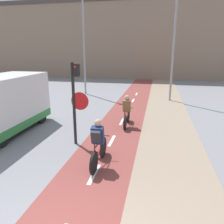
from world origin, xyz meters
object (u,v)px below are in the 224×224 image
at_px(street_lamp_far, 84,33).
at_px(cyclist_near, 98,144).
at_px(cyclist_far, 127,112).
at_px(street_lamp_sidewalk, 174,34).
at_px(van, 3,105).
at_px(traffic_light_pole, 76,95).

xyz_separation_m(street_lamp_far, cyclist_near, (4.19, -11.27, -4.10)).
height_order(cyclist_near, cyclist_far, cyclist_near).
xyz_separation_m(street_lamp_sidewalk, cyclist_near, (-2.60, -9.91, -3.87)).
xyz_separation_m(street_lamp_far, van, (-0.60, -9.23, -3.61)).
distance_m(traffic_light_pole, street_lamp_far, 10.66).
height_order(cyclist_near, van, van).
bearing_deg(van, cyclist_near, -23.05).
bearing_deg(street_lamp_sidewalk, traffic_light_pole, -114.33).
relative_size(street_lamp_sidewalk, cyclist_near, 4.25).
bearing_deg(cyclist_far, street_lamp_sidewalk, 69.36).
bearing_deg(van, cyclist_far, 19.89).
bearing_deg(van, traffic_light_pole, -9.44).
bearing_deg(street_lamp_far, cyclist_far, -58.47).
xyz_separation_m(street_lamp_far, street_lamp_sidewalk, (6.79, -1.36, -0.23)).
bearing_deg(street_lamp_far, cyclist_near, -69.60).
height_order(traffic_light_pole, cyclist_far, traffic_light_pole).
bearing_deg(van, street_lamp_sidewalk, 46.80).
relative_size(traffic_light_pole, cyclist_far, 1.76).
xyz_separation_m(street_lamp_sidewalk, van, (-7.39, -7.87, -3.38)).
distance_m(street_lamp_far, street_lamp_sidewalk, 6.93).
height_order(street_lamp_far, cyclist_far, street_lamp_far).
distance_m(cyclist_far, van, 5.48).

